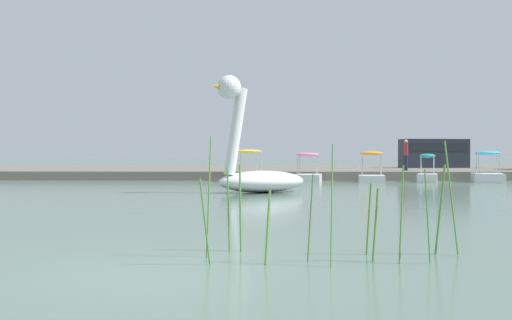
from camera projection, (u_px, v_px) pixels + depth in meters
name	position (u px, v px, depth m)	size (l,w,h in m)	color
ground_plane	(150.00, 275.00, 6.77)	(436.54, 436.54, 0.00)	#567060
shore_bank_far	(254.00, 171.00, 42.74)	(140.67, 21.30, 0.46)	#6B665B
swan_boat	(256.00, 167.00, 21.79)	(3.79, 3.36, 4.03)	white
pedal_boat_yellow	(248.00, 172.00, 31.03)	(1.86, 2.61, 1.60)	white
pedal_boat_pink	(308.00, 173.00, 30.73)	(1.57, 2.39, 1.44)	white
pedal_boat_orange	(372.00, 174.00, 30.33)	(1.48, 2.12, 1.50)	white
pedal_boat_teal	(427.00, 174.00, 30.36)	(1.37, 2.01, 1.38)	white
pedal_boat_cyan	(488.00, 173.00, 30.26)	(1.82, 2.51, 1.51)	white
person_on_path	(406.00, 154.00, 34.52)	(0.28, 0.28, 1.71)	#23283D
parked_van	(434.00, 152.00, 42.29)	(4.62, 2.41, 1.94)	#1E232D
reed_clump_foreground	(325.00, 212.00, 7.90)	(3.27, 1.26, 1.55)	#568E38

